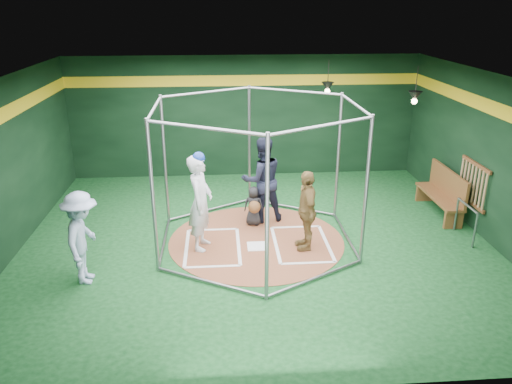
{
  "coord_description": "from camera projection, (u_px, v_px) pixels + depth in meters",
  "views": [
    {
      "loc": [
        -0.75,
        -9.75,
        4.88
      ],
      "look_at": [
        0.0,
        0.1,
        1.1
      ],
      "focal_mm": 35.0,
      "sensor_mm": 36.0,
      "label": 1
    }
  ],
  "objects": [
    {
      "name": "bystander_blue",
      "position": [
        83.0,
        238.0,
        9.02
      ],
      "size": [
        0.66,
        1.14,
        1.76
      ],
      "primitive_type": "imported",
      "rotation": [
        0.0,
        0.0,
        1.56
      ],
      "color": "#A6BADB",
      "rests_on": "ground"
    },
    {
      "name": "batter_figure",
      "position": [
        200.0,
        202.0,
        10.21
      ],
      "size": [
        0.63,
        0.82,
        2.09
      ],
      "color": "silver",
      "rests_on": "clay_disc"
    },
    {
      "name": "pendant_lamp_far",
      "position": [
        415.0,
        96.0,
        12.05
      ],
      "size": [
        0.34,
        0.34,
        0.9
      ],
      "color": "black",
      "rests_on": "room_shell"
    },
    {
      "name": "clay_disc",
      "position": [
        256.0,
        240.0,
        10.88
      ],
      "size": [
        3.8,
        3.8,
        0.01
      ],
      "primitive_type": "cylinder",
      "color": "brown",
      "rests_on": "ground"
    },
    {
      "name": "umpire",
      "position": [
        262.0,
        180.0,
        11.54
      ],
      "size": [
        1.13,
        0.96,
        2.02
      ],
      "primitive_type": "imported",
      "rotation": [
        0.0,
        0.0,
        3.36
      ],
      "color": "black",
      "rests_on": "clay_disc"
    },
    {
      "name": "catcher_figure",
      "position": [
        254.0,
        206.0,
        11.45
      ],
      "size": [
        0.51,
        0.58,
        0.93
      ],
      "color": "black",
      "rests_on": "clay_disc"
    },
    {
      "name": "bat_rack",
      "position": [
        473.0,
        183.0,
        11.23
      ],
      "size": [
        0.07,
        1.25,
        0.98
      ],
      "color": "brown",
      "rests_on": "room_shell"
    },
    {
      "name": "dugout_bench",
      "position": [
        443.0,
        192.0,
        12.08
      ],
      "size": [
        0.45,
        1.92,
        1.12
      ],
      "color": "brown",
      "rests_on": "ground"
    },
    {
      "name": "visitor_leopard",
      "position": [
        306.0,
        210.0,
        10.26
      ],
      "size": [
        0.45,
        1.01,
        1.7
      ],
      "primitive_type": "imported",
      "rotation": [
        0.0,
        0.0,
        -1.54
      ],
      "color": "#A58346",
      "rests_on": "clay_disc"
    },
    {
      "name": "pendant_lamp_near",
      "position": [
        328.0,
        87.0,
        13.41
      ],
      "size": [
        0.34,
        0.34,
        0.9
      ],
      "color": "black",
      "rests_on": "room_shell"
    },
    {
      "name": "batter_box_right",
      "position": [
        301.0,
        244.0,
        10.71
      ],
      "size": [
        1.17,
        1.77,
        0.01
      ],
      "color": "white",
      "rests_on": "clay_disc"
    },
    {
      "name": "batter_box_left",
      "position": [
        213.0,
        247.0,
        10.57
      ],
      "size": [
        1.17,
        1.77,
        0.01
      ],
      "color": "white",
      "rests_on": "clay_disc"
    },
    {
      "name": "batting_cage",
      "position": [
        256.0,
        176.0,
        10.34
      ],
      "size": [
        4.05,
        4.67,
        3.0
      ],
      "color": "gray",
      "rests_on": "ground"
    },
    {
      "name": "room_shell",
      "position": [
        256.0,
        164.0,
        10.26
      ],
      "size": [
        10.1,
        9.1,
        3.53
      ],
      "color": "#0D3916",
      "rests_on": "ground"
    },
    {
      "name": "steel_railing",
      "position": [
        466.0,
        216.0,
        10.8
      ],
      "size": [
        0.05,
        0.93,
        0.8
      ],
      "color": "gray",
      "rests_on": "ground"
    },
    {
      "name": "home_plate",
      "position": [
        257.0,
        246.0,
        10.59
      ],
      "size": [
        0.43,
        0.43,
        0.01
      ],
      "primitive_type": "cube",
      "color": "white",
      "rests_on": "clay_disc"
    }
  ]
}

